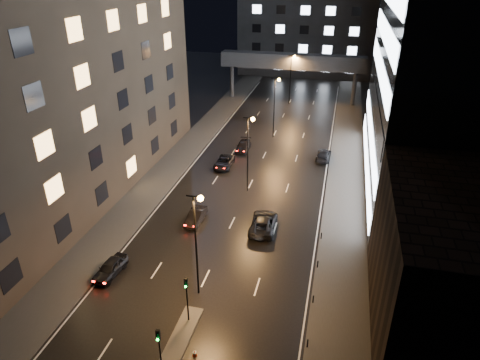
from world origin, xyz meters
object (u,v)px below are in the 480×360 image
at_px(car_away_c, 224,162).
at_px(car_away_d, 243,146).
at_px(car_toward_a, 263,223).
at_px(car_away_a, 110,268).
at_px(car_away_b, 196,216).
at_px(car_toward_b, 324,155).

relative_size(car_away_c, car_away_d, 1.03).
bearing_deg(car_toward_a, car_away_d, -73.59).
distance_m(car_away_a, car_away_d, 33.05).
relative_size(car_away_c, car_toward_a, 0.86).
xyz_separation_m(car_away_b, car_toward_a, (7.84, 0.35, 0.12)).
distance_m(car_away_b, car_away_d, 21.76).
bearing_deg(car_toward_a, car_toward_b, -106.64).
bearing_deg(car_away_a, car_toward_b, 66.65).
xyz_separation_m(car_away_b, car_away_c, (-0.83, 15.13, 0.00)).
xyz_separation_m(car_away_a, car_toward_a, (12.73, 11.20, 0.08)).
xyz_separation_m(car_away_d, car_toward_b, (12.61, -0.48, 0.01)).
xyz_separation_m(car_away_b, car_away_d, (0.51, 21.76, 0.01)).
bearing_deg(car_away_c, car_away_a, -99.54).
bearing_deg(car_away_b, car_toward_b, 59.65).
bearing_deg(car_toward_b, car_away_a, 63.59).
bearing_deg(car_away_d, car_toward_a, -74.82).
distance_m(car_away_c, car_toward_b, 15.24).
xyz_separation_m(car_away_a, car_away_b, (4.88, 10.85, -0.03)).
xyz_separation_m(car_away_a, car_away_d, (5.39, 32.61, -0.02)).
relative_size(car_away_a, car_away_b, 1.01).
xyz_separation_m(car_away_c, car_toward_b, (13.95, 6.15, 0.02)).
bearing_deg(car_away_d, car_away_a, -103.12).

